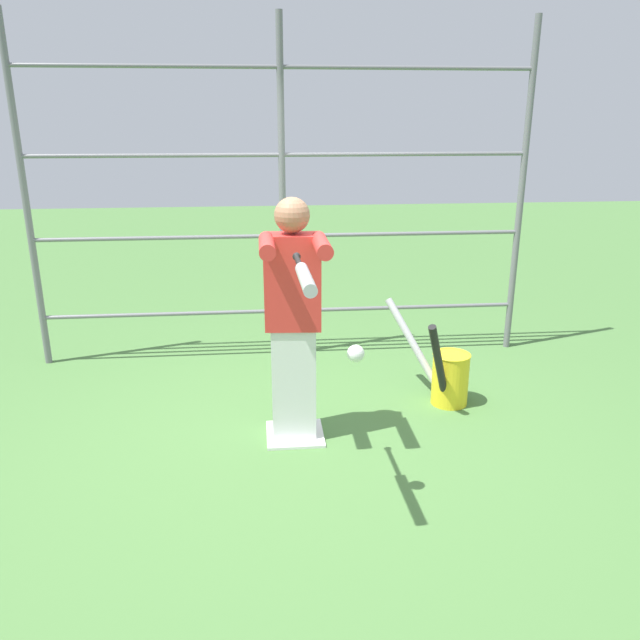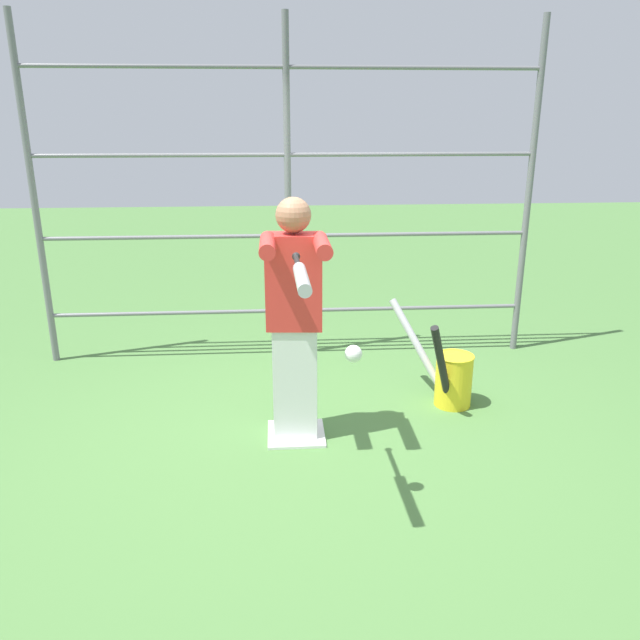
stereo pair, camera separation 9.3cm
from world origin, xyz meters
TOP-DOWN VIEW (x-y plane):
  - ground_plane at (0.00, 0.00)m, footprint 24.00×24.00m
  - home_plate at (0.00, 0.00)m, footprint 0.40×0.40m
  - fence_backstop at (0.00, -1.60)m, footprint 4.42×0.06m
  - batter at (0.00, 0.02)m, footprint 0.43×0.58m
  - baseball_bat_swinging at (-0.01, 0.97)m, footprint 0.07×0.87m
  - softball_in_flight at (-0.29, 0.84)m, footprint 0.10×0.10m
  - bat_bucket at (-1.21, -0.42)m, footprint 0.60×0.84m

SIDE VIEW (x-z plane):
  - ground_plane at x=0.00m, z-range 0.00..0.00m
  - home_plate at x=0.00m, z-range 0.00..0.02m
  - bat_bucket at x=-1.21m, z-range -0.14..0.62m
  - batter at x=0.00m, z-range 0.07..1.75m
  - softball_in_flight at x=-0.29m, z-range 0.89..0.98m
  - baseball_bat_swinging at x=-0.01m, z-range 1.37..1.45m
  - fence_backstop at x=0.00m, z-range 0.00..2.98m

